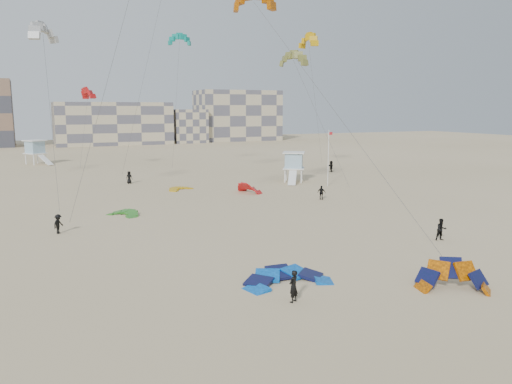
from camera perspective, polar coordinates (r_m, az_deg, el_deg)
name	(u,v)px	position (r m, az deg, el deg)	size (l,w,h in m)	color
ground	(320,315)	(25.73, 7.28, -13.73)	(320.00, 320.00, 0.00)	#CBB188
kite_ground_blue	(287,282)	(29.92, 3.56, -10.28)	(5.00, 5.15, 1.09)	#0A6EEE
kite_ground_orange	(453,290)	(30.85, 21.56, -10.34)	(4.13, 3.14, 2.69)	#FF7600
kite_ground_green	(124,215)	(49.74, -14.87, -2.58)	(3.12, 3.26, 0.79)	#367A23
kite_ground_red_far	(249,193)	(60.95, -0.77, -0.08)	(3.52, 2.96, 2.13)	#C41300
kite_ground_yellow	(180,190)	(63.94, -8.67, 0.26)	(3.08, 3.23, 0.49)	#C79709
kitesurfer_main	(293,286)	(26.80, 4.30, -10.70)	(0.64, 0.42, 1.75)	black
kitesurfer_b	(441,230)	(41.39, 20.42, -4.05)	(0.84, 0.65, 1.72)	black
kitesurfer_c	(58,224)	(43.98, -21.66, -3.42)	(1.04, 0.60, 1.61)	black
kitesurfer_d	(321,193)	(56.59, 7.50, -0.08)	(0.94, 0.39, 1.60)	black
kitesurfer_e	(129,177)	(70.50, -14.30, 1.63)	(0.84, 0.54, 1.71)	black
kitesurfer_f	(331,166)	(81.99, 8.58, 2.91)	(1.68, 0.54, 1.81)	black
kite_fly_orange	(254,2)	(51.07, -0.25, 20.90)	(5.47, 26.19, 20.48)	#FF7600
kite_fly_grey	(43,34)	(58.15, -23.18, 16.28)	(5.25, 12.76, 18.18)	silver
kite_fly_olive	(293,60)	(61.03, 4.28, 14.79)	(7.03, 8.04, 16.04)	olive
kite_fly_yellow	(308,42)	(78.69, 6.02, 16.72)	(7.83, 6.87, 20.36)	#C79709
kite_fly_teal_b	(180,41)	(81.83, -8.73, 16.73)	(4.10, 3.77, 20.60)	#078979
kite_fly_red	(88,94)	(85.80, -18.65, 10.55)	(4.49, 6.58, 12.98)	#C41300
lifeguard_tower_near	(294,167)	(70.13, 4.35, 2.87)	(4.10, 6.31, 4.20)	white
lifeguard_tower_far	(35,152)	(100.76, -23.92, 4.17)	(4.40, 6.75, 4.49)	white
flagpole	(328,157)	(66.49, 8.27, 4.01)	(0.60, 0.09, 7.41)	white
condo_mid	(113,123)	(151.78, -16.06, 7.54)	(32.00, 16.00, 12.00)	tan
condo_east	(237,116)	(164.43, -2.14, 8.72)	(26.00, 14.00, 16.00)	tan
condo_fill_right	(188,126)	(154.69, -7.79, 7.48)	(10.00, 10.00, 10.00)	tan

